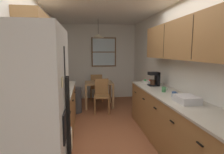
% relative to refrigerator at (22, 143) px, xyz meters
% --- Properties ---
extents(ground_plane, '(12.00, 12.00, 0.00)m').
position_rel_refrigerator_xyz_m(ground_plane, '(0.95, 2.33, -0.91)').
color(ground_plane, brown).
extents(wall_left, '(0.10, 9.00, 2.55)m').
position_rel_refrigerator_xyz_m(wall_left, '(-0.40, 2.33, 0.37)').
color(wall_left, white).
rests_on(wall_left, ground).
extents(wall_right, '(0.10, 9.00, 2.55)m').
position_rel_refrigerator_xyz_m(wall_right, '(2.30, 2.33, 0.37)').
color(wall_right, white).
rests_on(wall_right, ground).
extents(wall_back, '(4.40, 0.10, 2.55)m').
position_rel_refrigerator_xyz_m(wall_back, '(0.95, 4.98, 0.37)').
color(wall_back, white).
rests_on(wall_back, ground).
extents(ceiling_slab, '(4.40, 9.00, 0.08)m').
position_rel_refrigerator_xyz_m(ceiling_slab, '(0.95, 2.33, 1.68)').
color(ceiling_slab, white).
extents(refrigerator, '(0.72, 0.73, 1.82)m').
position_rel_refrigerator_xyz_m(refrigerator, '(0.00, 0.00, 0.00)').
color(refrigerator, white).
rests_on(refrigerator, ground).
extents(stove_range, '(0.66, 0.60, 1.10)m').
position_rel_refrigerator_xyz_m(stove_range, '(-0.04, 0.68, -0.44)').
color(stove_range, black).
rests_on(stove_range, ground).
extents(microwave_over_range, '(0.39, 0.58, 0.36)m').
position_rel_refrigerator_xyz_m(microwave_over_range, '(-0.16, 0.68, 0.74)').
color(microwave_over_range, silver).
extents(counter_left, '(0.64, 2.15, 0.90)m').
position_rel_refrigerator_xyz_m(counter_left, '(-0.05, 2.06, -0.46)').
color(counter_left, olive).
rests_on(counter_left, ground).
extents(upper_cabinets_left, '(0.33, 2.23, 0.68)m').
position_rel_refrigerator_xyz_m(upper_cabinets_left, '(-0.19, 2.01, 0.92)').
color(upper_cabinets_left, olive).
extents(counter_right, '(0.64, 3.06, 0.90)m').
position_rel_refrigerator_xyz_m(counter_right, '(1.95, 1.36, -0.46)').
color(counter_right, olive).
rests_on(counter_right, ground).
extents(upper_cabinets_right, '(0.33, 2.74, 0.64)m').
position_rel_refrigerator_xyz_m(upper_cabinets_right, '(2.09, 1.31, 0.91)').
color(upper_cabinets_right, olive).
extents(dining_table, '(0.82, 0.71, 0.73)m').
position_rel_refrigerator_xyz_m(dining_table, '(0.90, 3.92, -0.31)').
color(dining_table, '#A87F51').
rests_on(dining_table, ground).
extents(dining_chair_near, '(0.43, 0.43, 0.90)m').
position_rel_refrigerator_xyz_m(dining_chair_near, '(0.94, 3.36, -0.41)').
color(dining_chair_near, olive).
rests_on(dining_chair_near, ground).
extents(dining_chair_far, '(0.42, 0.42, 0.90)m').
position_rel_refrigerator_xyz_m(dining_chair_far, '(0.87, 4.49, -0.41)').
color(dining_chair_far, olive).
rests_on(dining_chair_far, ground).
extents(pendant_light, '(0.33, 0.33, 0.52)m').
position_rel_refrigerator_xyz_m(pendant_light, '(0.90, 3.92, 1.17)').
color(pendant_light, black).
extents(back_window, '(0.84, 0.05, 1.00)m').
position_rel_refrigerator_xyz_m(back_window, '(1.16, 4.91, 0.70)').
color(back_window, brown).
extents(trash_bin, '(0.29, 0.29, 0.68)m').
position_rel_refrigerator_xyz_m(trash_bin, '(0.25, 3.43, -0.57)').
color(trash_bin, '#3F3F42').
rests_on(trash_bin, ground).
extents(storage_canister, '(0.13, 0.13, 0.20)m').
position_rel_refrigerator_xyz_m(storage_canister, '(-0.05, 1.31, 0.09)').
color(storage_canister, red).
rests_on(storage_canister, counter_left).
extents(dish_towel, '(0.02, 0.16, 0.24)m').
position_rel_refrigerator_xyz_m(dish_towel, '(0.31, 0.83, -0.41)').
color(dish_towel, beige).
extents(coffee_maker, '(0.22, 0.18, 0.29)m').
position_rel_refrigerator_xyz_m(coffee_maker, '(1.99, 2.27, 0.15)').
color(coffee_maker, black).
rests_on(coffee_maker, counter_right).
extents(mug_by_coffeemaker, '(0.11, 0.07, 0.10)m').
position_rel_refrigerator_xyz_m(mug_by_coffeemaker, '(1.92, 1.65, 0.04)').
color(mug_by_coffeemaker, '#3F7F4C').
rests_on(mug_by_coffeemaker, counter_right).
extents(mug_spare, '(0.11, 0.07, 0.09)m').
position_rel_refrigerator_xyz_m(mug_spare, '(1.92, 1.26, 0.04)').
color(mug_spare, '#335999').
rests_on(mug_spare, counter_right).
extents(fruit_bowl, '(0.26, 0.26, 0.09)m').
position_rel_refrigerator_xyz_m(fruit_bowl, '(1.94, 2.58, 0.03)').
color(fruit_bowl, silver).
rests_on(fruit_bowl, counter_right).
extents(dish_rack, '(0.28, 0.34, 0.10)m').
position_rel_refrigerator_xyz_m(dish_rack, '(1.94, 0.93, 0.04)').
color(dish_rack, silver).
rests_on(dish_rack, counter_right).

